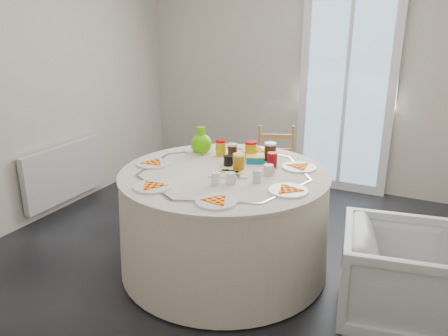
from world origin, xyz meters
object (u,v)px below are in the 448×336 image
at_px(table, 224,221).
at_px(wooden_chair, 276,166).
at_px(armchair, 401,267).
at_px(radiator, 65,172).
at_px(green_pitcher, 201,142).

xyz_separation_m(table, wooden_chair, (0.01, 1.14, 0.09)).
bearing_deg(table, armchair, -5.47).
xyz_separation_m(wooden_chair, armchair, (1.25, -1.26, -0.08)).
bearing_deg(radiator, armchair, -7.49).
bearing_deg(wooden_chair, table, -112.74).
bearing_deg(table, green_pitcher, 138.35).
distance_m(radiator, green_pitcher, 1.61).
bearing_deg(wooden_chair, green_pitcher, -137.10).
bearing_deg(armchair, green_pitcher, 64.97).
relative_size(wooden_chair, armchair, 1.22).
bearing_deg(green_pitcher, table, -48.93).
height_order(wooden_chair, armchair, wooden_chair).
xyz_separation_m(radiator, green_pitcher, (1.54, 0.03, 0.49)).
height_order(table, armchair, table).
relative_size(radiator, armchair, 1.44).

